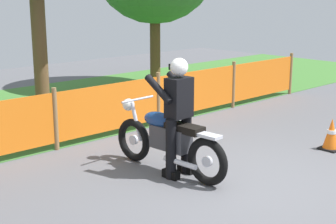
# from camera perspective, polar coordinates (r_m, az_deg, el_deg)

# --- Properties ---
(ground) EXTENTS (24.00, 24.00, 0.02)m
(ground) POSITION_cam_1_polar(r_m,az_deg,el_deg) (7.09, 8.39, -7.85)
(ground) COLOR #5B5B60
(grass_verge) EXTENTS (24.00, 5.51, 0.01)m
(grass_verge) POSITION_cam_1_polar(r_m,az_deg,el_deg) (11.40, -14.77, 0.17)
(grass_verge) COLOR #427A33
(grass_verge) RESTS_ON ground
(barrier_fence) EXTENTS (11.46, 0.08, 1.05)m
(barrier_fence) POSITION_cam_1_polar(r_m,az_deg,el_deg) (9.00, -6.51, 0.52)
(barrier_fence) COLOR olive
(barrier_fence) RESTS_ON ground
(motorcycle_lead) EXTENTS (0.63, 2.13, 1.01)m
(motorcycle_lead) POSITION_cam_1_polar(r_m,az_deg,el_deg) (7.19, -0.09, -3.17)
(motorcycle_lead) COLOR black
(motorcycle_lead) RESTS_ON ground
(rider_lead) EXTENTS (0.57, 0.58, 1.69)m
(rider_lead) POSITION_cam_1_polar(r_m,az_deg,el_deg) (6.95, 1.16, -0.12)
(rider_lead) COLOR black
(rider_lead) RESTS_ON ground
(traffic_cone) EXTENTS (0.32, 0.32, 0.53)m
(traffic_cone) POSITION_cam_1_polar(r_m,az_deg,el_deg) (8.71, 18.16, -2.44)
(traffic_cone) COLOR black
(traffic_cone) RESTS_ON ground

